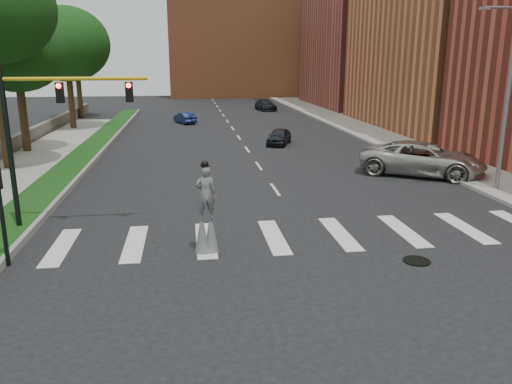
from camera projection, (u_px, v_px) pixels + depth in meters
name	position (u px, v px, depth m)	size (l,w,h in m)	color
ground_plane	(314.00, 245.00, 18.05)	(160.00, 160.00, 0.00)	black
grass_median	(88.00, 152.00, 35.64)	(2.00, 60.00, 0.25)	#123B10
median_curb	(103.00, 151.00, 35.77)	(0.20, 60.00, 0.28)	gray
sidewalk_right	(382.00, 135.00, 43.62)	(5.00, 90.00, 0.18)	gray
stone_wall	(15.00, 143.00, 36.72)	(0.50, 56.00, 1.10)	#5F5951
manhole	(417.00, 261.00, 16.52)	(0.90, 0.90, 0.04)	black
building_far	(373.00, 34.00, 70.10)	(16.00, 22.00, 20.00)	#984038
building_backdrop	(241.00, 46.00, 91.22)	(26.00, 14.00, 18.00)	#BB613A
streetlight	(506.00, 94.00, 23.98)	(2.05, 0.20, 9.00)	slate
traffic_signal	(41.00, 124.00, 18.56)	(5.30, 0.23, 6.20)	black
secondary_signal	(1.00, 208.00, 15.70)	(0.25, 0.21, 3.23)	black
stilt_performer	(206.00, 215.00, 16.99)	(0.84, 0.57, 3.25)	#312213
suv_crossing	(423.00, 159.00, 28.72)	(3.19, 6.92, 1.92)	#ADAAA3
car_near	(279.00, 136.00, 39.27)	(1.51, 3.74, 1.28)	black
car_mid	(185.00, 118.00, 52.40)	(1.26, 3.61, 1.19)	navy
car_far	(265.00, 105.00, 65.96)	(1.95, 4.79, 1.39)	black
tree_3	(16.00, 51.00, 33.97)	(6.57, 6.57, 9.87)	#312213
tree_4	(66.00, 44.00, 45.79)	(7.99, 7.99, 11.28)	#312213
tree_5	(76.00, 55.00, 55.84)	(5.81, 5.81, 9.52)	#312213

